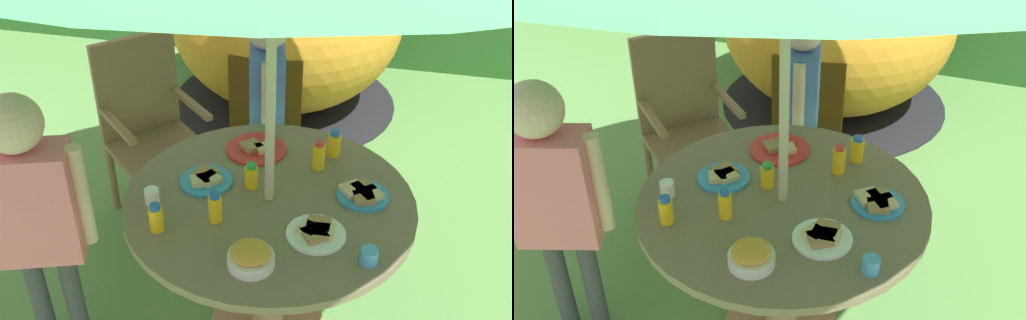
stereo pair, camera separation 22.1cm
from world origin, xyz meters
TOP-DOWN VIEW (x-y plane):
  - garden_table at (0.00, 0.00)m, footprint 1.12×1.12m
  - wooden_chair at (-0.83, 0.76)m, footprint 0.62×0.62m
  - dome_tent at (-0.37, 2.20)m, footprint 1.72×1.72m
  - child_in_blue_shirt at (-0.20, 0.84)m, footprint 0.24×0.40m
  - child_in_pink_shirt at (-0.83, -0.29)m, footprint 0.40×0.28m
  - snack_bowl at (0.02, -0.37)m, footprint 0.16×0.16m
  - plate_far_left at (-0.27, 0.04)m, footprint 0.21×0.21m
  - plate_center_front at (0.35, 0.09)m, footprint 0.20×0.20m
  - plate_front_edge at (-0.13, 0.31)m, footprint 0.26×0.26m
  - plate_mid_left at (0.21, -0.17)m, footprint 0.21×0.21m
  - juice_bottle_near_left at (-0.35, -0.28)m, footprint 0.05×0.05m
  - juice_bottle_near_right at (-0.16, -0.18)m, footprint 0.05×0.05m
  - juice_bottle_far_right at (0.15, 0.25)m, footprint 0.05×0.05m
  - juice_bottle_center_back at (0.20, 0.36)m, footprint 0.06×0.06m
  - juice_bottle_mid_right at (-0.08, 0.06)m, footprint 0.05×0.05m
  - cup_near at (-0.42, -0.14)m, footprint 0.06×0.06m
  - cup_far at (0.40, -0.27)m, footprint 0.06×0.06m

SIDE VIEW (x-z plane):
  - wooden_chair at x=-0.83m, z-range 0.05..1.04m
  - garden_table at x=0.00m, z-range 0.19..0.94m
  - dome_tent at x=-0.37m, z-range -0.01..1.35m
  - plate_front_edge at x=-0.13m, z-range 0.75..0.78m
  - plate_far_left at x=-0.27m, z-range 0.75..0.78m
  - child_in_blue_shirt at x=-0.20m, z-range 0.17..1.37m
  - plate_mid_left at x=0.21m, z-range 0.75..0.78m
  - plate_center_front at x=0.35m, z-range 0.75..0.78m
  - cup_far at x=0.40m, z-range 0.75..0.81m
  - cup_near at x=-0.42m, z-range 0.75..0.82m
  - snack_bowl at x=0.02m, z-range 0.75..0.83m
  - child_in_pink_shirt at x=-0.83m, z-range 0.17..1.41m
  - juice_bottle_mid_right at x=-0.08m, z-range 0.75..0.86m
  - juice_bottle_near_left at x=-0.35m, z-range 0.75..0.86m
  - juice_bottle_center_back at x=0.20m, z-range 0.75..0.87m
  - juice_bottle_near_right at x=-0.16m, z-range 0.75..0.87m
  - juice_bottle_far_right at x=0.15m, z-range 0.75..0.88m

